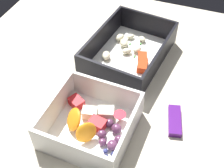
% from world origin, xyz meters
% --- Properties ---
extents(table_surface, '(0.80, 0.80, 0.02)m').
position_xyz_m(table_surface, '(0.00, 0.00, 0.01)').
color(table_surface, beige).
rests_on(table_surface, ground).
extents(pasta_container, '(0.24, 0.18, 0.06)m').
position_xyz_m(pasta_container, '(-0.12, -0.01, 0.04)').
color(pasta_container, white).
rests_on(pasta_container, table_surface).
extents(fruit_bowl, '(0.16, 0.16, 0.06)m').
position_xyz_m(fruit_bowl, '(0.09, -0.01, 0.04)').
color(fruit_bowl, white).
rests_on(fruit_bowl, table_surface).
extents(candy_bar, '(0.07, 0.04, 0.01)m').
position_xyz_m(candy_bar, '(0.02, 0.13, 0.03)').
color(candy_bar, '#51197A').
rests_on(candy_bar, table_surface).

